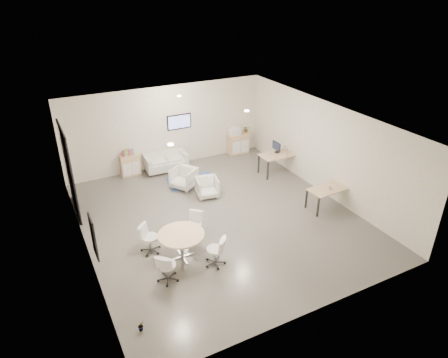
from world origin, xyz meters
TOP-DOWN VIEW (x-y plane):
  - room_shell at (0.00, 0.00)m, footprint 9.60×10.60m
  - glass_door at (-3.95, 2.51)m, footprint 0.09×1.90m
  - artwork at (-3.97, -1.60)m, footprint 0.05×0.54m
  - wall_tv at (0.50, 4.46)m, footprint 0.98×0.06m
  - ceiling_spots at (-0.20, 0.83)m, footprint 3.14×4.14m
  - sideboard_left at (-1.63, 4.28)m, footprint 0.72×0.38m
  - sideboard_right at (3.05, 4.26)m, footprint 0.89×0.43m
  - books at (-1.67, 4.29)m, footprint 0.43×0.14m
  - printer at (2.87, 4.26)m, footprint 0.48×0.41m
  - loveseat at (-0.28, 4.09)m, footprint 1.65×0.87m
  - blue_rug at (0.20, 2.74)m, footprint 1.84×1.34m
  - armchair_left at (-0.21, 2.42)m, footprint 1.06×1.07m
  - armchair_right at (0.27, 1.44)m, footprint 0.84×0.80m
  - desk_rear at (3.50, 1.87)m, footprint 1.51×0.76m
  - desk_front at (3.44, -1.05)m, footprint 1.43×0.79m
  - monitor at (3.46, 2.02)m, footprint 0.20×0.50m
  - round_table at (-1.78, -1.32)m, footprint 1.24×1.24m
  - meeting_chairs at (-1.78, -1.32)m, footprint 2.16×2.16m
  - plant_cabinet at (3.41, 4.24)m, footprint 0.33×0.35m
  - plant_floor at (-3.50, -3.24)m, footprint 0.20×0.29m
  - cup at (3.39, -1.13)m, footprint 0.13×0.11m

SIDE VIEW (x-z plane):
  - blue_rug at x=0.20m, z-range 0.00..0.01m
  - plant_floor at x=-3.50m, z-range 0.00..0.12m
  - loveseat at x=-0.28m, z-range 0.03..0.63m
  - armchair_right at x=0.27m, z-range 0.00..0.75m
  - sideboard_left at x=-1.63m, z-range 0.00..0.81m
  - armchair_left at x=-0.21m, z-range 0.00..0.82m
  - meeting_chairs at x=-1.78m, z-range 0.00..0.82m
  - sideboard_right at x=3.05m, z-range 0.00..0.89m
  - desk_front at x=3.44m, z-range 0.29..1.01m
  - round_table at x=-1.78m, z-range 0.30..1.05m
  - desk_rear at x=3.50m, z-range 0.31..1.10m
  - cup at x=3.39m, z-range 0.72..0.83m
  - books at x=-1.67m, z-range 0.82..1.04m
  - plant_cabinet at x=3.41m, z-range 0.89..1.11m
  - monitor at x=3.46m, z-range 0.80..1.24m
  - printer at x=2.87m, z-range 0.88..1.20m
  - glass_door at x=-3.95m, z-range 0.08..2.93m
  - artwork at x=-3.97m, z-range 1.03..2.07m
  - room_shell at x=0.00m, z-range -0.80..4.00m
  - wall_tv at x=0.50m, z-range 1.46..2.04m
  - ceiling_spots at x=-0.20m, z-range 3.17..3.20m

